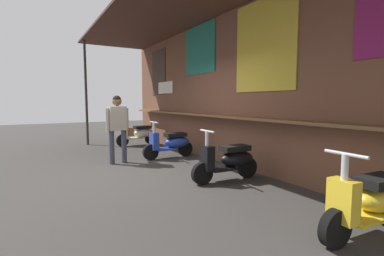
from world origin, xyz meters
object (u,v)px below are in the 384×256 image
shopper_with_handbag (118,123)px  scooter_blue (171,143)px  scooter_yellow (372,201)px  scooter_black (229,160)px  scooter_cream (139,134)px

shopper_with_handbag → scooter_blue: bearing=-98.1°
scooter_yellow → scooter_blue: bearing=-86.2°
scooter_black → shopper_with_handbag: bearing=-58.2°
scooter_yellow → shopper_with_handbag: bearing=-70.8°
scooter_yellow → shopper_with_handbag: 5.20m
scooter_cream → scooter_black: (4.91, -0.00, 0.00)m
scooter_blue → scooter_black: bearing=89.5°
scooter_cream → scooter_yellow: 7.41m
scooter_cream → scooter_blue: same height
scooter_cream → shopper_with_handbag: size_ratio=0.87×
scooter_cream → scooter_black: size_ratio=1.00×
scooter_yellow → scooter_black: bearing=-86.2°
scooter_cream → shopper_with_handbag: bearing=58.2°
scooter_blue → shopper_with_handbag: bearing=-2.0°
scooter_black → scooter_yellow: bearing=92.9°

